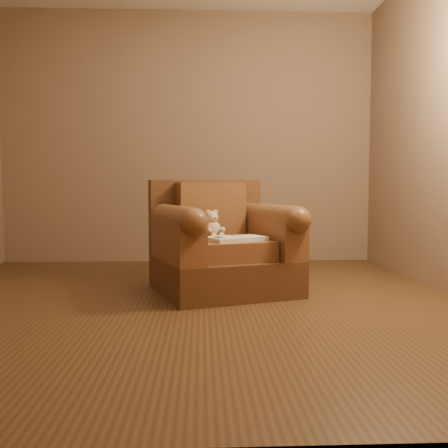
{
  "coord_description": "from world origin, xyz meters",
  "views": [
    {
      "loc": [
        0.15,
        -3.48,
        0.79
      ],
      "look_at": [
        0.31,
        0.27,
        0.53
      ],
      "focal_mm": 40.0,
      "sensor_mm": 36.0,
      "label": 1
    }
  ],
  "objects": [
    {
      "name": "guidebook",
      "position": [
        0.4,
        0.15,
        0.43
      ],
      "size": [
        0.48,
        0.41,
        0.03
      ],
      "rotation": [
        0.0,
        0.0,
        0.48
      ],
      "color": "beige",
      "rests_on": "armchair"
    },
    {
      "name": "room",
      "position": [
        0.0,
        0.0,
        1.71
      ],
      "size": [
        4.02,
        4.02,
        2.71
      ],
      "color": "#7C614C",
      "rests_on": "ground"
    },
    {
      "name": "side_table",
      "position": [
        0.75,
        0.77,
        0.27
      ],
      "size": [
        0.36,
        0.36,
        0.5
      ],
      "color": "gold",
      "rests_on": "floor"
    },
    {
      "name": "armchair",
      "position": [
        0.3,
        0.36,
        0.33
      ],
      "size": [
        1.2,
        1.17,
        0.87
      ],
      "rotation": [
        0.0,
        0.0,
        0.33
      ],
      "color": "#53321B",
      "rests_on": "floor"
    },
    {
      "name": "floor",
      "position": [
        0.0,
        0.0,
        0.0
      ],
      "size": [
        4.0,
        4.0,
        0.0
      ],
      "primitive_type": "plane",
      "color": "#50341B",
      "rests_on": "ground"
    },
    {
      "name": "teddy_bear",
      "position": [
        0.24,
        0.43,
        0.5
      ],
      "size": [
        0.16,
        0.19,
        0.22
      ],
      "rotation": [
        0.0,
        0.0,
        0.49
      ],
      "color": "beige",
      "rests_on": "armchair"
    }
  ]
}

